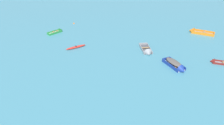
% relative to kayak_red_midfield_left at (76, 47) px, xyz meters
% --- Properties ---
extents(kayak_red_midfield_left, '(3.35, 1.58, 0.32)m').
position_rel_kayak_red_midfield_left_xyz_m(kayak_red_midfield_left, '(0.00, 0.00, 0.00)').
color(kayak_red_midfield_left, red).
rests_on(kayak_red_midfield_left, ground_plane).
extents(rowboat_deep_blue_outer_right, '(2.12, 4.13, 1.23)m').
position_rel_kayak_red_midfield_left_xyz_m(rowboat_deep_blue_outer_right, '(12.75, -9.29, 0.20)').
color(rowboat_deep_blue_outer_right, beige).
rests_on(rowboat_deep_blue_outer_right, ground_plane).
extents(rowboat_grey_back_row_right, '(1.77, 4.11, 1.26)m').
position_rel_kayak_red_midfield_left_xyz_m(rowboat_grey_back_row_right, '(10.51, -4.15, 0.02)').
color(rowboat_grey_back_row_right, '#4C4C51').
rests_on(rowboat_grey_back_row_right, ground_plane).
extents(rowboat_green_cluster_outer, '(3.06, 2.35, 0.85)m').
position_rel_kayak_red_midfield_left_xyz_m(rowboat_green_cluster_outer, '(-2.64, 7.54, 0.00)').
color(rowboat_green_cluster_outer, beige).
rests_on(rowboat_green_cluster_outer, ground_plane).
extents(rowboat_orange_center, '(4.30, 3.80, 1.28)m').
position_rel_kayak_red_midfield_left_xyz_m(rowboat_orange_center, '(22.16, 1.53, 0.06)').
color(rowboat_orange_center, gray).
rests_on(rowboat_orange_center, ground_plane).
extents(rowboat_maroon_outer_left, '(3.03, 2.29, 0.88)m').
position_rel_kayak_red_midfield_left_xyz_m(rowboat_maroon_outer_left, '(18.88, -9.22, -0.03)').
color(rowboat_maroon_outer_left, gray).
rests_on(rowboat_maroon_outer_left, ground_plane).
extents(mooring_buoy_trailing, '(0.35, 0.35, 0.35)m').
position_rel_kayak_red_midfield_left_xyz_m(mooring_buoy_trailing, '(0.56, 11.50, -0.15)').
color(mooring_buoy_trailing, orange).
rests_on(mooring_buoy_trailing, ground_plane).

